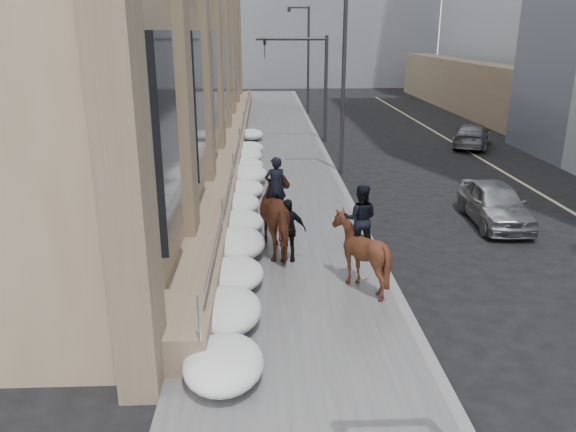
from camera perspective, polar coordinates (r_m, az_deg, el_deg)
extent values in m
plane|color=black|center=(12.65, 0.58, -11.25)|extent=(140.00, 140.00, 0.00)
cube|color=#49494B|center=(21.88, -0.79, 1.90)|extent=(5.00, 80.00, 0.12)
cube|color=slate|center=(22.11, 6.02, 1.97)|extent=(0.24, 80.00, 0.12)
cube|color=#BFB78C|center=(24.54, 24.55, 1.90)|extent=(0.15, 70.00, 0.01)
cube|color=#77634D|center=(31.56, -5.46, 7.65)|extent=(1.10, 44.00, 0.90)
cylinder|color=silver|center=(31.39, -4.68, 9.28)|extent=(0.06, 42.00, 0.06)
cube|color=black|center=(24.18, -7.62, 12.84)|extent=(0.20, 2.20, 4.50)
cube|color=gray|center=(83.25, -6.59, 20.77)|extent=(24.00, 12.00, 20.00)
cylinder|color=#2D2D30|center=(25.33, 5.64, 13.15)|extent=(0.18, 0.18, 8.00)
cylinder|color=#2D2D30|center=(45.18, 2.07, 15.45)|extent=(0.18, 0.18, 8.00)
cube|color=#2D2D30|center=(45.10, 1.05, 20.41)|extent=(1.60, 0.15, 0.12)
cylinder|color=#2D2D30|center=(45.06, 0.10, 20.22)|extent=(0.24, 0.24, 0.30)
cylinder|color=#2D2D30|center=(33.34, 3.85, 12.69)|extent=(0.20, 0.20, 6.00)
cylinder|color=#2D2D30|center=(33.03, 0.34, 17.54)|extent=(4.00, 0.16, 0.16)
imported|color=black|center=(33.00, -2.38, 16.65)|extent=(0.18, 0.22, 1.10)
ellipsoid|color=white|center=(12.44, -6.19, -9.48)|extent=(1.50, 2.10, 0.68)
ellipsoid|color=white|center=(16.07, -5.16, -2.76)|extent=(1.60, 2.20, 0.72)
ellipsoid|color=white|center=(19.87, -4.95, 1.27)|extent=(1.40, 2.00, 0.64)
ellipsoid|color=white|center=(23.70, -4.21, 4.24)|extent=(1.70, 2.30, 0.76)
ellipsoid|color=white|center=(27.61, -4.19, 6.15)|extent=(1.50, 2.10, 0.66)
imported|color=#472315|center=(16.04, -0.62, 0.11)|extent=(1.79, 2.84, 2.22)
imported|color=black|center=(15.95, -0.65, 2.99)|extent=(0.71, 0.55, 1.72)
imported|color=#3D1D11|center=(13.97, 7.28, -3.64)|extent=(1.79, 1.94, 1.86)
imported|color=black|center=(13.83, 7.32, -0.32)|extent=(0.95, 0.80, 1.72)
imported|color=black|center=(15.50, -0.08, -1.41)|extent=(1.06, 0.49, 1.78)
imported|color=#999CA0|center=(20.16, 20.27, 1.23)|extent=(1.92, 4.26, 1.42)
imported|color=slate|center=(33.49, 18.20, 7.79)|extent=(3.54, 4.85, 1.31)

